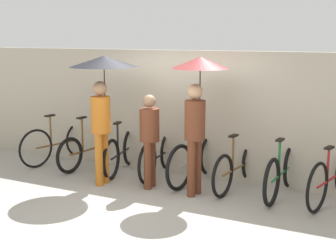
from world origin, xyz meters
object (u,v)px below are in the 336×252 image
object	(u,v)px
parked_bicycle_2	(122,152)
parked_bicycle_6	(282,172)
parked_bicycle_4	(196,160)
parked_bicycle_7	(332,177)
pedestrian_center	(150,134)
pedestrian_trailing	(198,91)
parked_bicycle_5	(238,167)
parked_bicycle_0	(59,142)
pedestrian_leading	(103,81)
parked_bicycle_3	(159,156)
parked_bicycle_1	(90,148)

from	to	relation	value
parked_bicycle_2	parked_bicycle_6	xyz separation A→B (m)	(2.93, -0.01, 0.00)
parked_bicycle_4	parked_bicycle_7	xyz separation A→B (m)	(2.20, 0.01, -0.01)
parked_bicycle_6	pedestrian_center	distance (m)	2.16
parked_bicycle_7	pedestrian_trailing	distance (m)	2.38
parked_bicycle_4	pedestrian_trailing	size ratio (longest dim) A/B	0.83
parked_bicycle_5	parked_bicycle_6	world-z (taller)	parked_bicycle_6
parked_bicycle_0	parked_bicycle_6	xyz separation A→B (m)	(4.39, -0.04, -0.01)
parked_bicycle_6	pedestrian_leading	world-z (taller)	pedestrian_leading
parked_bicycle_2	parked_bicycle_3	bearing A→B (deg)	-96.36
parked_bicycle_0	parked_bicycle_4	bearing A→B (deg)	-76.72
parked_bicycle_1	parked_bicycle_2	bearing A→B (deg)	-87.16
parked_bicycle_2	pedestrian_center	distance (m)	1.18
parked_bicycle_3	pedestrian_leading	size ratio (longest dim) A/B	0.78
parked_bicycle_4	parked_bicycle_5	xyz separation A→B (m)	(0.73, 0.01, -0.03)
parked_bicycle_0	parked_bicycle_4	world-z (taller)	parked_bicycle_0
pedestrian_center	pedestrian_leading	bearing A→B (deg)	179.50
parked_bicycle_0	pedestrian_trailing	distance (m)	3.44
parked_bicycle_7	pedestrian_center	size ratio (longest dim) A/B	1.17
pedestrian_leading	pedestrian_center	world-z (taller)	pedestrian_leading
parked_bicycle_7	pedestrian_leading	xyz separation A→B (m)	(-3.56, -0.72, 1.34)
parked_bicycle_5	parked_bicycle_6	xyz separation A→B (m)	(0.73, -0.06, 0.02)
parked_bicycle_5	pedestrian_center	world-z (taller)	pedestrian_center
parked_bicycle_2	parked_bicycle_7	world-z (taller)	parked_bicycle_7
parked_bicycle_3	pedestrian_center	bearing A→B (deg)	-170.11
parked_bicycle_3	parked_bicycle_5	world-z (taller)	parked_bicycle_3
parked_bicycle_1	parked_bicycle_3	size ratio (longest dim) A/B	1.04
parked_bicycle_5	parked_bicycle_4	bearing A→B (deg)	97.79
parked_bicycle_5	pedestrian_leading	distance (m)	2.61
parked_bicycle_3	pedestrian_trailing	distance (m)	1.68
parked_bicycle_3	parked_bicycle_4	xyz separation A→B (m)	(0.73, -0.02, 0.02)
parked_bicycle_0	pedestrian_center	size ratio (longest dim) A/B	1.16
parked_bicycle_0	parked_bicycle_5	distance (m)	3.66
parked_bicycle_4	parked_bicycle_6	world-z (taller)	parked_bicycle_6
parked_bicycle_0	parked_bicycle_4	size ratio (longest dim) A/B	1.00
pedestrian_trailing	parked_bicycle_3	bearing A→B (deg)	157.95
parked_bicycle_1	parked_bicycle_2	size ratio (longest dim) A/B	1.05
parked_bicycle_2	parked_bicycle_7	xyz separation A→B (m)	(3.66, 0.05, 0.01)
parked_bicycle_4	pedestrian_center	size ratio (longest dim) A/B	1.15
parked_bicycle_7	pedestrian_leading	distance (m)	3.87
parked_bicycle_6	pedestrian_leading	bearing A→B (deg)	106.15
parked_bicycle_2	pedestrian_trailing	distance (m)	2.18
parked_bicycle_0	pedestrian_trailing	xyz separation A→B (m)	(3.17, -0.53, 1.23)
pedestrian_trailing	pedestrian_leading	bearing A→B (deg)	-166.06
parked_bicycle_3	pedestrian_center	distance (m)	0.83
parked_bicycle_2	parked_bicycle_5	bearing A→B (deg)	-99.66
parked_bicycle_2	parked_bicycle_6	distance (m)	2.93
parked_bicycle_3	pedestrian_leading	distance (m)	1.66
parked_bicycle_1	parked_bicycle_7	bearing A→B (deg)	-84.45
parked_bicycle_7	pedestrian_leading	world-z (taller)	pedestrian_leading
parked_bicycle_3	pedestrian_trailing	size ratio (longest dim) A/B	0.78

